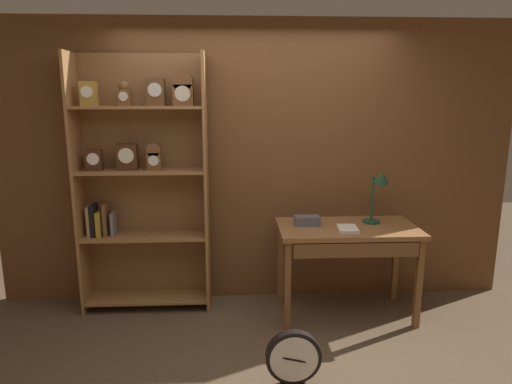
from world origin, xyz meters
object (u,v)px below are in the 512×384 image
desk_lamp (379,189)px  open_repair_manual (348,229)px  workbench (348,239)px  round_clock_large (293,359)px  bookshelf (142,179)px  toolbox_small (307,221)px

desk_lamp → open_repair_manual: desk_lamp is taller
workbench → round_clock_large: 1.26m
bookshelf → toolbox_small: 1.50m
toolbox_small → open_repair_manual: bearing=-28.0°
toolbox_small → round_clock_large: bearing=-103.2°
bookshelf → workbench: bearing=-9.1°
bookshelf → workbench: (1.79, -0.29, -0.48)m
bookshelf → round_clock_large: size_ratio=5.53×
bookshelf → desk_lamp: (2.07, -0.19, -0.07)m
bookshelf → desk_lamp: bearing=-5.3°
toolbox_small → round_clock_large: (-0.25, -1.07, -0.65)m
toolbox_small → workbench: bearing=-12.8°
open_repair_manual → workbench: bearing=76.8°
open_repair_manual → round_clock_large: open_repair_manual is taller
workbench → open_repair_manual: (-0.03, -0.09, 0.12)m
round_clock_large → open_repair_manual: bearing=57.9°
workbench → desk_lamp: 0.51m
workbench → toolbox_small: 0.38m
open_repair_manual → round_clock_large: bearing=-117.5°
bookshelf → open_repair_manual: bearing=-12.1°
round_clock_large → desk_lamp: bearing=51.2°
workbench → open_repair_manual: bearing=-107.8°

